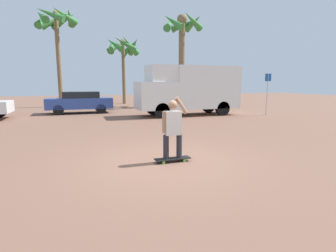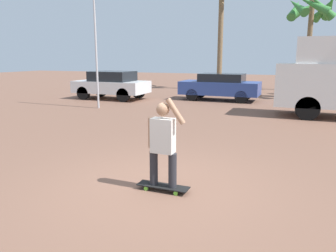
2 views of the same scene
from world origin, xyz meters
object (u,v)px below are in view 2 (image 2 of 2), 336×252
object	(u,v)px
skateboard	(163,186)
parked_car_white	(112,84)
person_skateboarder	(163,140)
flagpole	(97,30)
palm_tree_center_background	(312,11)
parked_car_blue	(220,86)

from	to	relation	value
skateboard	parked_car_white	size ratio (longest dim) A/B	0.23
person_skateboarder	flagpole	size ratio (longest dim) A/B	0.26
skateboard	person_skateboarder	distance (m)	0.82
palm_tree_center_background	flagpole	xyz separation A→B (m)	(-8.57, -12.01, -1.79)
parked_car_white	flagpole	bearing A→B (deg)	-67.31
person_skateboarder	parked_car_blue	distance (m)	12.40
skateboard	person_skateboarder	xyz separation A→B (m)	(-0.00, -0.00, 0.82)
parked_car_white	skateboard	bearing A→B (deg)	-54.59
skateboard	parked_car_blue	size ratio (longest dim) A/B	0.22
parked_car_blue	flagpole	world-z (taller)	flagpole
parked_car_blue	person_skateboarder	bearing A→B (deg)	-81.21
flagpole	skateboard	bearing A→B (deg)	-50.31
skateboard	palm_tree_center_background	bearing A→B (deg)	83.15
skateboard	flagpole	xyz separation A→B (m)	(-6.23, 7.50, 3.34)
person_skateboarder	parked_car_white	xyz separation A→B (m)	(-7.50, 10.55, -0.09)
flagpole	parked_car_blue	bearing A→B (deg)	47.62
person_skateboarder	parked_car_blue	bearing A→B (deg)	98.79
person_skateboarder	parked_car_blue	xyz separation A→B (m)	(-1.89, 12.25, -0.14)
person_skateboarder	palm_tree_center_background	world-z (taller)	palm_tree_center_background
parked_car_white	flagpole	world-z (taller)	flagpole
person_skateboarder	palm_tree_center_background	bearing A→B (deg)	83.15
parked_car_blue	parked_car_white	size ratio (longest dim) A/B	1.04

